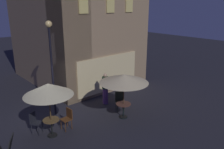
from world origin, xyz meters
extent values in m
plane|color=#23232A|center=(0.00, 0.00, 0.00)|extent=(60.00, 60.00, 0.00)
cube|color=#987C5D|center=(4.65, 1.69, 3.78)|extent=(6.26, 1.68, 7.55)
cube|color=#987C5D|center=(2.37, 4.75, 3.78)|extent=(1.68, 7.78, 7.55)
cube|color=#E3CF75|center=(2.73, 0.82, 5.19)|extent=(0.55, 0.06, 0.95)
cube|color=#E3CF75|center=(4.50, 0.82, 5.19)|extent=(0.55, 0.06, 0.95)
cube|color=#E3CF75|center=(5.96, 0.82, 5.19)|extent=(0.55, 0.06, 0.95)
cube|color=beige|center=(4.34, 0.81, 1.25)|extent=(4.38, 0.08, 2.10)
cylinder|color=black|center=(0.59, 0.44, 2.13)|extent=(0.10, 0.10, 4.26)
sphere|color=#F5CD7A|center=(0.59, 0.44, 4.35)|extent=(0.30, 0.30, 0.30)
cylinder|color=black|center=(2.85, -2.02, 0.01)|extent=(0.40, 0.40, 0.03)
cylinder|color=black|center=(2.85, -2.02, 0.34)|extent=(0.06, 0.06, 0.69)
cylinder|color=brown|center=(2.85, -2.02, 0.70)|extent=(0.71, 0.71, 0.03)
cylinder|color=black|center=(-0.46, -1.24, 0.01)|extent=(0.40, 0.40, 0.03)
cylinder|color=black|center=(-0.46, -1.24, 0.35)|extent=(0.06, 0.06, 0.71)
cylinder|color=brown|center=(-0.46, -1.24, 0.72)|extent=(0.67, 0.67, 0.03)
cylinder|color=black|center=(2.85, -2.02, 0.03)|extent=(0.36, 0.36, 0.06)
cylinder|color=#463221|center=(2.85, -2.02, 1.05)|extent=(0.05, 0.05, 2.10)
cone|color=beige|center=(2.85, -2.02, 1.96)|extent=(2.26, 2.26, 0.38)
cylinder|color=black|center=(-0.46, -1.24, 0.03)|extent=(0.36, 0.36, 0.06)
cylinder|color=#523B21|center=(-0.46, -1.24, 1.12)|extent=(0.05, 0.05, 2.23)
cone|color=beige|center=(-0.46, -1.24, 2.05)|extent=(1.94, 1.94, 0.47)
cylinder|color=black|center=(3.29, -1.63, 0.22)|extent=(0.03, 0.03, 0.44)
cylinder|color=black|center=(2.99, -1.45, 0.22)|extent=(0.03, 0.03, 0.44)
cylinder|color=black|center=(3.47, -1.33, 0.22)|extent=(0.03, 0.03, 0.44)
cylinder|color=black|center=(3.17, -1.15, 0.22)|extent=(0.03, 0.03, 0.44)
cube|color=black|center=(3.23, -1.39, 0.46)|extent=(0.60, 0.60, 0.04)
cube|color=black|center=(3.33, -1.22, 0.72)|extent=(0.39, 0.26, 0.49)
cylinder|color=#563017|center=(0.10, -1.36, 0.23)|extent=(0.03, 0.03, 0.46)
cylinder|color=#563017|center=(0.08, -1.04, 0.23)|extent=(0.03, 0.03, 0.46)
cylinder|color=#563017|center=(0.43, -1.33, 0.23)|extent=(0.03, 0.03, 0.46)
cylinder|color=#563017|center=(0.40, -1.01, 0.23)|extent=(0.03, 0.03, 0.46)
cube|color=#563017|center=(0.25, -1.19, 0.47)|extent=(0.43, 0.43, 0.04)
cube|color=#563017|center=(0.43, -1.17, 0.71)|extent=(0.07, 0.41, 0.44)
cylinder|color=black|center=(-0.62, -0.72, 0.24)|extent=(0.03, 0.03, 0.47)
cylinder|color=black|center=(-0.88, -0.89, 0.24)|extent=(0.03, 0.03, 0.47)
cylinder|color=black|center=(-0.79, -0.46, 0.24)|extent=(0.03, 0.03, 0.47)
cylinder|color=black|center=(-1.05, -0.63, 0.24)|extent=(0.03, 0.03, 0.47)
cube|color=black|center=(-0.83, -0.67, 0.49)|extent=(0.54, 0.54, 0.04)
cube|color=black|center=(-0.93, -0.53, 0.73)|extent=(0.35, 0.25, 0.44)
cylinder|color=#53316B|center=(3.23, -0.22, 0.44)|extent=(0.29, 0.29, 0.87)
cylinder|color=#27422A|center=(3.23, -0.22, 1.19)|extent=(0.34, 0.34, 0.64)
sphere|color=tan|center=(3.23, -0.22, 1.60)|extent=(0.20, 0.20, 0.20)
camera|label=1|loc=(-4.05, -9.09, 5.23)|focal=36.79mm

